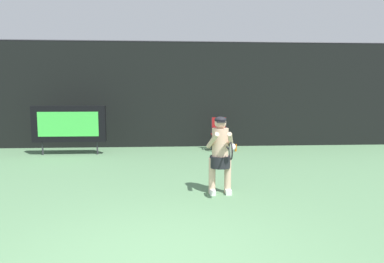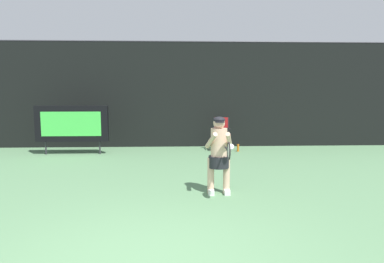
{
  "view_description": "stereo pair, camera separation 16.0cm",
  "coord_description": "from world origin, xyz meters",
  "px_view_note": "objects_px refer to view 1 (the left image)",
  "views": [
    {
      "loc": [
        0.2,
        -3.6,
        1.93
      ],
      "look_at": [
        0.68,
        3.99,
        1.05
      ],
      "focal_mm": 32.38,
      "sensor_mm": 36.0,
      "label": 1
    },
    {
      "loc": [
        0.36,
        -3.61,
        1.93
      ],
      "look_at": [
        0.68,
        3.99,
        1.05
      ],
      "focal_mm": 32.38,
      "sensor_mm": 36.0,
      "label": 2
    }
  ],
  "objects_px": {
    "umpire_chair": "(219,132)",
    "tennis_player": "(220,152)",
    "scoreboard": "(69,124)",
    "water_bottle": "(236,148)",
    "tennis_racket": "(231,151)"
  },
  "relations": [
    {
      "from": "scoreboard",
      "to": "tennis_player",
      "type": "bearing_deg",
      "value": -47.09
    },
    {
      "from": "umpire_chair",
      "to": "tennis_player",
      "type": "height_order",
      "value": "tennis_player"
    },
    {
      "from": "umpire_chair",
      "to": "tennis_racket",
      "type": "xyz_separation_m",
      "value": [
        -0.57,
        -5.38,
        0.3
      ]
    },
    {
      "from": "tennis_player",
      "to": "tennis_racket",
      "type": "xyz_separation_m",
      "value": [
        0.09,
        -0.57,
        0.12
      ]
    },
    {
      "from": "umpire_chair",
      "to": "water_bottle",
      "type": "xyz_separation_m",
      "value": [
        0.51,
        -0.24,
        -0.5
      ]
    },
    {
      "from": "water_bottle",
      "to": "tennis_racket",
      "type": "bearing_deg",
      "value": -101.86
    },
    {
      "from": "scoreboard",
      "to": "umpire_chair",
      "type": "distance_m",
      "value": 4.72
    },
    {
      "from": "water_bottle",
      "to": "scoreboard",
      "type": "bearing_deg",
      "value": -177.18
    },
    {
      "from": "tennis_player",
      "to": "tennis_racket",
      "type": "height_order",
      "value": "tennis_player"
    },
    {
      "from": "scoreboard",
      "to": "tennis_player",
      "type": "xyz_separation_m",
      "value": [
        4.01,
        -4.32,
        -0.15
      ]
    },
    {
      "from": "umpire_chair",
      "to": "water_bottle",
      "type": "distance_m",
      "value": 0.75
    },
    {
      "from": "scoreboard",
      "to": "tennis_player",
      "type": "distance_m",
      "value": 5.9
    },
    {
      "from": "water_bottle",
      "to": "tennis_player",
      "type": "xyz_separation_m",
      "value": [
        -1.17,
        -4.57,
        0.67
      ]
    },
    {
      "from": "water_bottle",
      "to": "tennis_player",
      "type": "distance_m",
      "value": 4.77
    },
    {
      "from": "scoreboard",
      "to": "umpire_chair",
      "type": "xyz_separation_m",
      "value": [
        4.68,
        0.49,
        -0.33
      ]
    }
  ]
}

